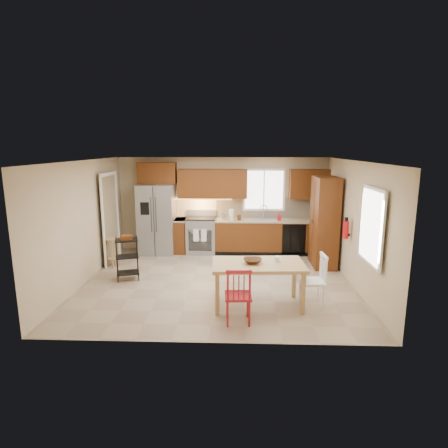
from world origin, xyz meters
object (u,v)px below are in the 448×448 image
(refrigerator, at_px, (157,219))
(pantry, at_px, (324,222))
(dining_table, at_px, (258,285))
(table_bowl, at_px, (253,263))
(fire_extinguisher, at_px, (346,230))
(range_stove, at_px, (201,236))
(table_jar, at_px, (278,260))
(bar_stool, at_px, (113,252))
(chair_white, at_px, (312,280))
(utility_cart, at_px, (127,259))
(soap_bottle, at_px, (279,217))
(chair_red, at_px, (238,295))

(refrigerator, distance_m, pantry, 4.23)
(refrigerator, bearing_deg, dining_table, -53.21)
(table_bowl, bearing_deg, fire_extinguisher, 34.25)
(range_stove, distance_m, table_jar, 3.69)
(bar_stool, bearing_deg, table_jar, -42.48)
(chair_white, bearing_deg, pantry, -19.96)
(fire_extinguisher, relative_size, table_bowl, 1.12)
(range_stove, bearing_deg, bar_stool, -147.04)
(fire_extinguisher, bearing_deg, refrigerator, 155.48)
(pantry, height_order, utility_cart, pantry)
(pantry, bearing_deg, range_stove, 161.71)
(soap_bottle, bearing_deg, table_jar, -96.44)
(fire_extinguisher, bearing_deg, chair_red, -138.07)
(utility_cart, bearing_deg, table_jar, -37.80)
(table_bowl, bearing_deg, table_jar, 12.53)
(table_jar, bearing_deg, chair_red, -132.95)
(range_stove, distance_m, dining_table, 3.62)
(chair_red, relative_size, table_bowl, 2.90)
(range_stove, xyz_separation_m, chair_red, (0.97, -4.02, 0.01))
(refrigerator, height_order, dining_table, refrigerator)
(bar_stool, xyz_separation_m, utility_cart, (0.59, -0.86, 0.12))
(range_stove, relative_size, bar_stool, 1.35)
(soap_bottle, distance_m, utility_cart, 3.99)
(table_jar, bearing_deg, refrigerator, 131.33)
(range_stove, relative_size, chair_red, 0.99)
(chair_red, height_order, table_bowl, chair_red)
(soap_bottle, distance_m, dining_table, 3.41)
(refrigerator, bearing_deg, fire_extinguisher, -24.52)
(chair_red, relative_size, utility_cart, 1.02)
(soap_bottle, bearing_deg, table_bowl, -103.80)
(range_stove, distance_m, soap_bottle, 2.10)
(chair_white, xyz_separation_m, utility_cart, (-3.63, 1.19, -0.01))
(fire_extinguisher, bearing_deg, chair_white, -125.27)
(refrigerator, bearing_deg, utility_cart, -95.73)
(chair_white, relative_size, table_bowl, 2.90)
(soap_bottle, bearing_deg, range_stove, 177.60)
(fire_extinguisher, relative_size, utility_cart, 0.39)
(chair_white, bearing_deg, chair_red, 115.20)
(refrigerator, distance_m, fire_extinguisher, 4.76)
(soap_bottle, distance_m, table_jar, 3.21)
(range_stove, bearing_deg, chair_red, -76.38)
(fire_extinguisher, bearing_deg, table_bowl, -145.75)
(fire_extinguisher, relative_size, chair_red, 0.39)
(refrigerator, relative_size, table_jar, 13.19)
(table_jar, bearing_deg, soap_bottle, 83.56)
(refrigerator, height_order, utility_cart, refrigerator)
(chair_white, xyz_separation_m, table_bowl, (-1.05, -0.05, 0.32))
(chair_white, bearing_deg, table_bowl, 89.63)
(refrigerator, height_order, range_stove, refrigerator)
(chair_red, bearing_deg, refrigerator, 115.12)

